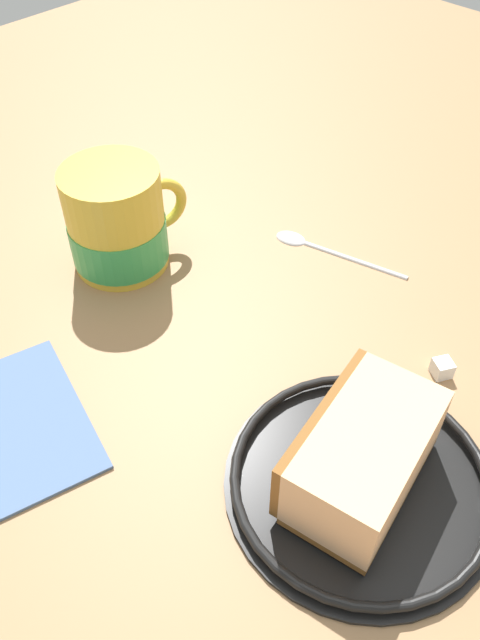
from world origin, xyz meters
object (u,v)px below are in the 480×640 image
Objects in this scene: teaspoon at (313,243)px; sugar_cube at (442,368)px; cake_slice at (362,455)px; small_plate at (360,480)px; tea_mug at (118,224)px.

teaspoon is 9.37× the size of sugar_cube.
cake_slice is at bearing 136.20° from teaspoon.
teaspoon is (18.59, -17.52, -0.29)cm from small_plate.
cake_slice is (0.27, 0.05, 2.88)cm from small_plate.
small_plate is at bearing 173.07° from tea_mug.
sugar_cube is at bearing 163.29° from teaspoon.
sugar_cube is (1.31, -12.33, 0.07)cm from small_plate.
teaspoon is at bearing -16.71° from sugar_cube.
small_plate is 25.54cm from teaspoon.
cake_slice is 29.85cm from tea_mug.
tea_mug reaches higher than sugar_cube.
cake_slice is at bearing 172.91° from tea_mug.
teaspoon is (-11.29, -13.89, -3.92)cm from tea_mug.
tea_mug is 18.32cm from teaspoon.
cake_slice is 8.87× the size of sugar_cube.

